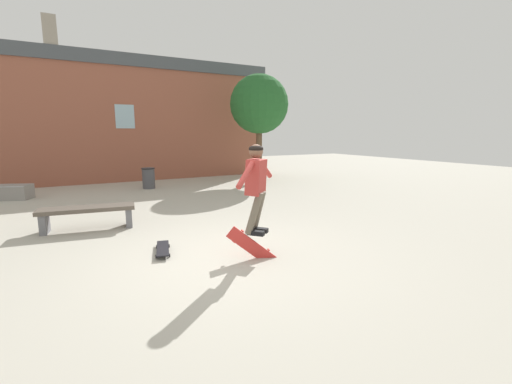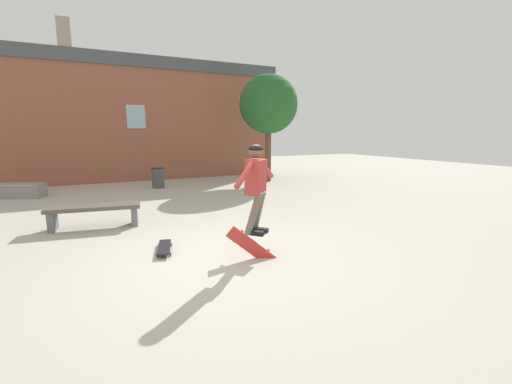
% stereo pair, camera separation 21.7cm
% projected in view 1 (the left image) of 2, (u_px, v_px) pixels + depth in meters
% --- Properties ---
extents(ground_plane, '(40.00, 40.00, 0.00)m').
position_uv_depth(ground_plane, '(225.00, 258.00, 5.33)').
color(ground_plane, '#B2AD9E').
extents(building_backdrop, '(12.61, 0.52, 5.90)m').
position_uv_depth(building_backdrop, '(122.00, 116.00, 13.31)').
color(building_backdrop, '#93513D').
rests_on(building_backdrop, ground_plane).
extents(tree_right, '(2.28, 2.28, 4.16)m').
position_uv_depth(tree_right, '(259.00, 105.00, 13.30)').
color(tree_right, brown).
rests_on(tree_right, ground_plane).
extents(park_bench, '(1.83, 0.74, 0.47)m').
position_uv_depth(park_bench, '(88.00, 213.00, 6.84)').
color(park_bench, brown).
rests_on(park_bench, ground_plane).
extents(skate_ledge, '(1.45, 1.04, 0.42)m').
position_uv_depth(skate_ledge, '(6.00, 192.00, 9.98)').
color(skate_ledge, gray).
rests_on(skate_ledge, ground_plane).
extents(trash_bin, '(0.46, 0.46, 0.72)m').
position_uv_depth(trash_bin, '(149.00, 178.00, 11.90)').
color(trash_bin, '#47474C').
rests_on(trash_bin, ground_plane).
extents(skater, '(1.09, 0.94, 1.38)m').
position_uv_depth(skater, '(256.00, 181.00, 5.18)').
color(skater, '#B23833').
extents(skateboard_flipping, '(0.74, 0.34, 0.68)m').
position_uv_depth(skateboard_flipping, '(252.00, 247.00, 5.28)').
color(skateboard_flipping, red).
extents(skateboard_resting, '(0.37, 0.79, 0.08)m').
position_uv_depth(skateboard_resting, '(163.00, 248.00, 5.56)').
color(skateboard_resting, black).
rests_on(skateboard_resting, ground_plane).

